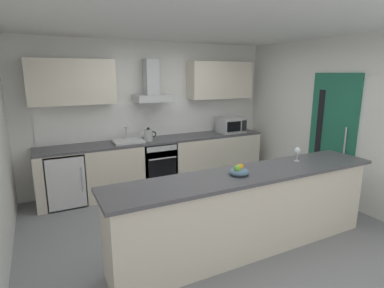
{
  "coord_description": "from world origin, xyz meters",
  "views": [
    {
      "loc": [
        -1.89,
        -3.37,
        2.04
      ],
      "look_at": [
        0.05,
        0.47,
        1.05
      ],
      "focal_mm": 28.74,
      "sensor_mm": 36.0,
      "label": 1
    }
  ],
  "objects_px": {
    "kettle": "(148,135)",
    "wine_glass": "(297,152)",
    "range_hood": "(152,88)",
    "oven": "(157,164)",
    "microwave": "(231,125)",
    "refrigerator": "(65,178)",
    "fruit_bowl": "(239,171)",
    "sink": "(128,141)"
  },
  "relations": [
    {
      "from": "kettle",
      "to": "wine_glass",
      "type": "distance_m",
      "value": 2.54
    },
    {
      "from": "range_hood",
      "to": "oven",
      "type": "bearing_deg",
      "value": -90.0
    },
    {
      "from": "microwave",
      "to": "refrigerator",
      "type": "bearing_deg",
      "value": 179.54
    },
    {
      "from": "kettle",
      "to": "wine_glass",
      "type": "height_order",
      "value": "kettle"
    },
    {
      "from": "wine_glass",
      "to": "fruit_bowl",
      "type": "relative_size",
      "value": 0.81
    },
    {
      "from": "range_hood",
      "to": "wine_glass",
      "type": "height_order",
      "value": "range_hood"
    },
    {
      "from": "microwave",
      "to": "fruit_bowl",
      "type": "height_order",
      "value": "microwave"
    },
    {
      "from": "kettle",
      "to": "range_hood",
      "type": "xyz_separation_m",
      "value": [
        0.15,
        0.16,
        0.78
      ]
    },
    {
      "from": "kettle",
      "to": "refrigerator",
      "type": "bearing_deg",
      "value": 178.72
    },
    {
      "from": "kettle",
      "to": "wine_glass",
      "type": "relative_size",
      "value": 1.62
    },
    {
      "from": "oven",
      "to": "wine_glass",
      "type": "distance_m",
      "value": 2.58
    },
    {
      "from": "kettle",
      "to": "range_hood",
      "type": "bearing_deg",
      "value": 48.15
    },
    {
      "from": "microwave",
      "to": "sink",
      "type": "distance_m",
      "value": 2.07
    },
    {
      "from": "refrigerator",
      "to": "oven",
      "type": "bearing_deg",
      "value": 0.1
    },
    {
      "from": "refrigerator",
      "to": "sink",
      "type": "distance_m",
      "value": 1.16
    },
    {
      "from": "oven",
      "to": "kettle",
      "type": "bearing_deg",
      "value": -167.02
    },
    {
      "from": "microwave",
      "to": "kettle",
      "type": "relative_size",
      "value": 1.73
    },
    {
      "from": "sink",
      "to": "fruit_bowl",
      "type": "distance_m",
      "value": 2.47
    },
    {
      "from": "oven",
      "to": "microwave",
      "type": "relative_size",
      "value": 1.6
    },
    {
      "from": "refrigerator",
      "to": "range_hood",
      "type": "distance_m",
      "value": 2.06
    },
    {
      "from": "refrigerator",
      "to": "kettle",
      "type": "bearing_deg",
      "value": -1.28
    },
    {
      "from": "range_hood",
      "to": "wine_glass",
      "type": "bearing_deg",
      "value": -66.06
    },
    {
      "from": "oven",
      "to": "wine_glass",
      "type": "relative_size",
      "value": 4.5
    },
    {
      "from": "oven",
      "to": "refrigerator",
      "type": "relative_size",
      "value": 0.94
    },
    {
      "from": "microwave",
      "to": "sink",
      "type": "height_order",
      "value": "microwave"
    },
    {
      "from": "fruit_bowl",
      "to": "refrigerator",
      "type": "bearing_deg",
      "value": 124.22
    },
    {
      "from": "sink",
      "to": "fruit_bowl",
      "type": "height_order",
      "value": "sink"
    },
    {
      "from": "fruit_bowl",
      "to": "microwave",
      "type": "bearing_deg",
      "value": 57.82
    },
    {
      "from": "range_hood",
      "to": "fruit_bowl",
      "type": "bearing_deg",
      "value": -88.12
    },
    {
      "from": "microwave",
      "to": "fruit_bowl",
      "type": "relative_size",
      "value": 2.27
    },
    {
      "from": "sink",
      "to": "kettle",
      "type": "relative_size",
      "value": 1.73
    },
    {
      "from": "microwave",
      "to": "wine_glass",
      "type": "height_order",
      "value": "microwave"
    },
    {
      "from": "microwave",
      "to": "kettle",
      "type": "height_order",
      "value": "microwave"
    },
    {
      "from": "microwave",
      "to": "wine_glass",
      "type": "distance_m",
      "value": 2.29
    },
    {
      "from": "microwave",
      "to": "range_hood",
      "type": "xyz_separation_m",
      "value": [
        -1.57,
        0.16,
        0.74
      ]
    },
    {
      "from": "fruit_bowl",
      "to": "sink",
      "type": "bearing_deg",
      "value": 103.61
    },
    {
      "from": "oven",
      "to": "kettle",
      "type": "xyz_separation_m",
      "value": [
        -0.15,
        -0.03,
        0.55
      ]
    },
    {
      "from": "sink",
      "to": "fruit_bowl",
      "type": "bearing_deg",
      "value": -76.39
    },
    {
      "from": "microwave",
      "to": "fruit_bowl",
      "type": "distance_m",
      "value": 2.78
    },
    {
      "from": "refrigerator",
      "to": "microwave",
      "type": "distance_m",
      "value": 3.17
    },
    {
      "from": "oven",
      "to": "range_hood",
      "type": "distance_m",
      "value": 1.33
    },
    {
      "from": "refrigerator",
      "to": "fruit_bowl",
      "type": "xyz_separation_m",
      "value": [
        1.62,
        -2.38,
        0.58
      ]
    }
  ]
}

